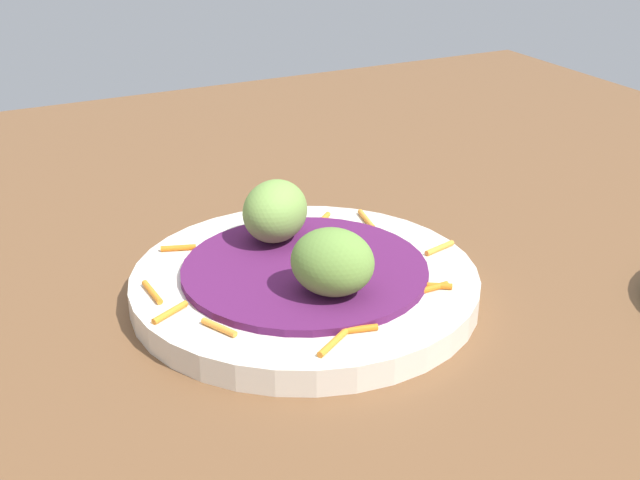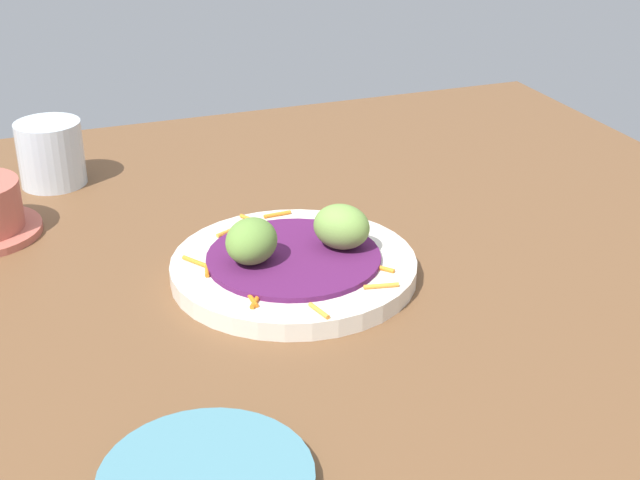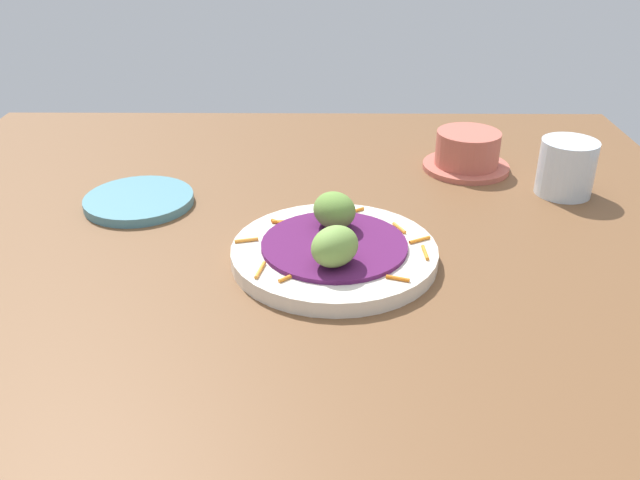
{
  "view_description": "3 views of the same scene",
  "coord_description": "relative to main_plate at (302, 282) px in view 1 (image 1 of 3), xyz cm",
  "views": [
    {
      "loc": [
        26.53,
        45.31,
        29.64
      ],
      "look_at": [
        4.54,
        1.35,
        6.67
      ],
      "focal_mm": 47.54,
      "sensor_mm": 36.0,
      "label": 1
    },
    {
      "loc": [
        -66.28,
        23.73,
        42.58
      ],
      "look_at": [
        4.29,
        -2.38,
        5.75
      ],
      "focal_mm": 50.5,
      "sensor_mm": 36.0,
      "label": 2
    },
    {
      "loc": [
        3.98,
        -66.54,
        39.96
      ],
      "look_at": [
        3.41,
        -2.14,
        5.75
      ],
      "focal_mm": 37.97,
      "sensor_mm": 36.0,
      "label": 3
    }
  ],
  "objects": [
    {
      "name": "cabbage_bed",
      "position": [
        0.0,
        0.0,
        1.14
      ],
      "size": [
        16.44,
        16.44,
        0.51
      ],
      "primitive_type": "cylinder",
      "color": "#51194C",
      "rests_on": "main_plate"
    },
    {
      "name": "guac_scoop_center",
      "position": [
        -0.02,
        -4.42,
        3.54
      ],
      "size": [
        6.98,
        7.0,
        4.3
      ],
      "primitive_type": "ellipsoid",
      "rotation": [
        0.0,
        0.0,
        5.51
      ],
      "color": "#759E47",
      "rests_on": "cabbage_bed"
    },
    {
      "name": "carrot_garnish",
      "position": [
        0.38,
        1.66,
        1.08
      ],
      "size": [
        22.36,
        17.76,
        0.4
      ],
      "color": "orange",
      "rests_on": "main_plate"
    },
    {
      "name": "main_plate",
      "position": [
        0.0,
        0.0,
        0.0
      ],
      "size": [
        23.22,
        23.22,
        1.77
      ],
      "primitive_type": "cylinder",
      "color": "silver",
      "rests_on": "table_surface"
    },
    {
      "name": "guac_scoop_left",
      "position": [
        0.02,
        4.42,
        3.51
      ],
      "size": [
        6.93,
        6.97,
        4.23
      ],
      "primitive_type": "ellipsoid",
      "rotation": [
        0.0,
        0.0,
        0.75
      ],
      "color": "olive",
      "rests_on": "cabbage_bed"
    },
    {
      "name": "table_surface",
      "position": [
        -5.0,
        0.39,
        -1.88
      ],
      "size": [
        110.0,
        110.0,
        2.0
      ],
      "primitive_type": "cube",
      "color": "brown",
      "rests_on": "ground"
    }
  ]
}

